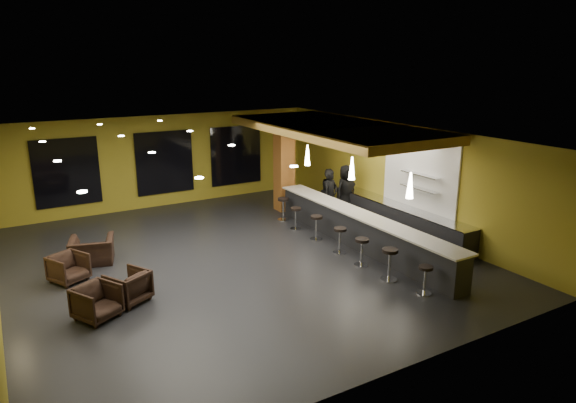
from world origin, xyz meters
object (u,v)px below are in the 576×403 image
bar_stool_1 (390,260)px  bar_stool_5 (296,215)px  bar_counter (360,231)px  bar_stool_2 (362,248)px  bar_stool_3 (340,237)px  prep_counter (398,219)px  staff_b (330,191)px  column (284,164)px  bar_stool_6 (283,206)px  armchair_a (97,302)px  pendant_2 (307,155)px  pendant_0 (410,185)px  staff_c (346,190)px  bar_stool_0 (425,276)px  pendant_1 (352,168)px  armchair_d (92,251)px  armchair_c (69,268)px  bar_stool_4 (316,224)px  armchair_b (128,287)px  staff_a (330,196)px

bar_stool_1 → bar_stool_5: (0.05, 4.75, -0.07)m
bar_counter → bar_stool_2: 1.50m
bar_stool_3 → bar_stool_1: bearing=-90.8°
prep_counter → staff_b: size_ratio=3.62×
column → bar_stool_6: size_ratio=4.33×
armchair_a → bar_stool_6: bar_stool_6 is taller
staff_b → pendant_2: bearing=-174.9°
pendant_0 → staff_c: pendant_0 is taller
bar_stool_0 → bar_stool_2: 2.20m
pendant_1 → armchair_d: 7.86m
bar_stool_5 → armchair_d: bearing=177.1°
pendant_0 → bar_stool_0: (-0.67, -1.40, -1.88)m
armchair_c → bar_stool_4: size_ratio=1.04×
bar_stool_5 → armchair_a: bearing=-156.3°
bar_stool_2 → bar_stool_6: bar_stool_6 is taller
prep_counter → column: bearing=116.0°
bar_counter → armchair_d: 7.77m
armchair_b → bar_stool_0: (6.32, -3.22, 0.08)m
staff_c → bar_stool_3: 3.90m
armchair_c → bar_stool_2: 7.73m
column → armchair_a: (-7.78, -5.25, -1.36)m
bar_counter → pendant_1: 1.92m
pendant_1 → armchair_b: 7.29m
staff_c → armchair_c: bearing=179.4°
armchair_a → bar_stool_4: size_ratio=1.09×
bar_stool_6 → pendant_1: bearing=-77.1°
column → bar_stool_6: bearing=-121.3°
bar_counter → staff_a: (0.74, 2.63, 0.40)m
armchair_a → bar_stool_5: 7.60m
bar_stool_0 → bar_stool_6: bearing=90.1°
pendant_0 → bar_stool_1: 2.03m
armchair_d → bar_stool_2: 7.51m
bar_counter → pendant_1: size_ratio=11.43×
pendant_1 → staff_a: pendant_1 is taller
bar_stool_1 → bar_stool_6: bearing=88.1°
staff_c → bar_stool_5: bearing=-176.2°
armchair_c → pendant_0: bearing=-53.4°
prep_counter → pendant_2: pendant_2 is taller
armchair_a → bar_stool_2: size_ratio=1.08×
armchair_d → bar_stool_0: bearing=152.6°
armchair_d → pendant_2: bearing=-162.4°
armchair_a → staff_c: bearing=-8.5°
bar_stool_3 → bar_stool_4: size_ratio=0.99×
pendant_2 → bar_stool_2: (-0.88, -4.21, -1.85)m
pendant_1 → pendant_2: same height
bar_counter → bar_stool_4: 1.43m
staff_a → bar_stool_2: 4.19m
bar_stool_6 → bar_stool_1: bearing=-91.9°
bar_counter → pendant_0: 2.72m
armchair_c → bar_stool_4: bar_stool_4 is taller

